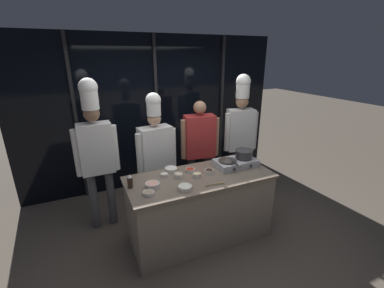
% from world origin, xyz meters
% --- Properties ---
extents(ground_plane, '(24.00, 24.00, 0.00)m').
position_xyz_m(ground_plane, '(0.00, 0.00, 0.00)').
color(ground_plane, brown).
extents(window_wall_back, '(4.73, 0.09, 2.70)m').
position_xyz_m(window_wall_back, '(0.00, 1.83, 1.35)').
color(window_wall_back, black).
rests_on(window_wall_back, ground_plane).
extents(demo_counter, '(1.85, 0.79, 0.91)m').
position_xyz_m(demo_counter, '(0.00, 0.00, 0.46)').
color(demo_counter, gray).
rests_on(demo_counter, ground_plane).
extents(portable_stove, '(0.57, 0.34, 0.10)m').
position_xyz_m(portable_stove, '(0.58, 0.08, 0.96)').
color(portable_stove, '#B2B5BA').
rests_on(portable_stove, demo_counter).
extents(frying_pan, '(0.25, 0.43, 0.04)m').
position_xyz_m(frying_pan, '(0.45, 0.08, 1.03)').
color(frying_pan, '#38332D').
rests_on(frying_pan, portable_stove).
extents(stock_pot, '(0.26, 0.23, 0.11)m').
position_xyz_m(stock_pot, '(0.71, 0.08, 1.07)').
color(stock_pot, '#333335').
rests_on(stock_pot, portable_stove).
extents(squeeze_bottle_soy, '(0.06, 0.06, 0.17)m').
position_xyz_m(squeeze_bottle_soy, '(-0.86, 0.07, 0.99)').
color(squeeze_bottle_soy, '#332319').
rests_on(squeeze_bottle_soy, demo_counter).
extents(prep_bowl_bean_sprouts, '(0.16, 0.16, 0.05)m').
position_xyz_m(prep_bowl_bean_sprouts, '(-0.30, -0.24, 0.94)').
color(prep_bowl_bean_sprouts, silver).
rests_on(prep_bowl_bean_sprouts, demo_counter).
extents(prep_bowl_chili_flakes, '(0.13, 0.13, 0.04)m').
position_xyz_m(prep_bowl_chili_flakes, '(-0.06, 0.17, 0.94)').
color(prep_bowl_chili_flakes, silver).
rests_on(prep_bowl_chili_flakes, demo_counter).
extents(prep_bowl_shrimp, '(0.17, 0.17, 0.05)m').
position_xyz_m(prep_bowl_shrimp, '(-0.62, -0.02, 0.94)').
color(prep_bowl_shrimp, silver).
rests_on(prep_bowl_shrimp, demo_counter).
extents(prep_bowl_rice, '(0.17, 0.17, 0.05)m').
position_xyz_m(prep_bowl_rice, '(-0.29, 0.28, 0.94)').
color(prep_bowl_rice, silver).
rests_on(prep_bowl_rice, demo_counter).
extents(prep_bowl_soy_glaze, '(0.12, 0.12, 0.05)m').
position_xyz_m(prep_bowl_soy_glaze, '(0.14, 0.03, 0.94)').
color(prep_bowl_soy_glaze, silver).
rests_on(prep_bowl_soy_glaze, demo_counter).
extents(prep_bowl_ginger, '(0.10, 0.10, 0.05)m').
position_xyz_m(prep_bowl_ginger, '(-0.05, -0.01, 0.94)').
color(prep_bowl_ginger, silver).
rests_on(prep_bowl_ginger, demo_counter).
extents(prep_bowl_mushrooms, '(0.13, 0.13, 0.04)m').
position_xyz_m(prep_bowl_mushrooms, '(-0.71, -0.18, 0.93)').
color(prep_bowl_mushrooms, silver).
rests_on(prep_bowl_mushrooms, demo_counter).
extents(prep_bowl_chicken, '(0.10, 0.10, 0.06)m').
position_xyz_m(prep_bowl_chicken, '(-0.26, 0.08, 0.94)').
color(prep_bowl_chicken, silver).
rests_on(prep_bowl_chicken, demo_counter).
extents(prep_bowl_onion, '(0.10, 0.10, 0.04)m').
position_xyz_m(prep_bowl_onion, '(-0.41, 0.19, 0.93)').
color(prep_bowl_onion, silver).
rests_on(prep_bowl_onion, demo_counter).
extents(serving_spoon_slotted, '(0.25, 0.05, 0.02)m').
position_xyz_m(serving_spoon_slotted, '(0.11, -0.27, 0.92)').
color(serving_spoon_slotted, olive).
rests_on(serving_spoon_slotted, demo_counter).
extents(chef_head, '(0.56, 0.23, 2.10)m').
position_xyz_m(chef_head, '(-1.14, 0.79, 1.23)').
color(chef_head, '#4C4C51').
rests_on(chef_head, ground_plane).
extents(chef_sous, '(0.60, 0.30, 1.88)m').
position_xyz_m(chef_sous, '(-0.35, 0.74, 1.07)').
color(chef_sous, '#2D3856').
rests_on(chef_sous, ground_plane).
extents(person_guest, '(0.61, 0.31, 1.71)m').
position_xyz_m(person_guest, '(0.38, 0.81, 1.03)').
color(person_guest, '#4C4C51').
rests_on(person_guest, ground_plane).
extents(chef_line, '(0.56, 0.30, 2.08)m').
position_xyz_m(chef_line, '(1.10, 0.76, 1.22)').
color(chef_line, '#232326').
rests_on(chef_line, ground_plane).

